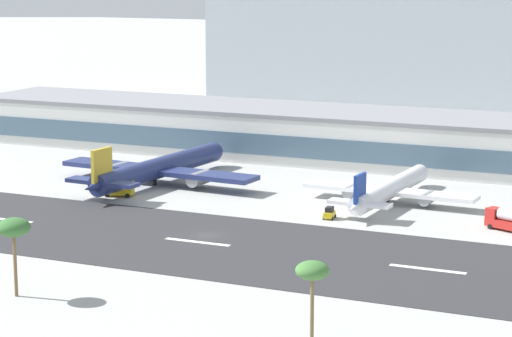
% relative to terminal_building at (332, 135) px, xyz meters
% --- Properties ---
extents(ground_plane, '(1400.00, 1400.00, 0.00)m').
position_rel_terminal_building_xyz_m(ground_plane, '(6.30, -78.47, -5.99)').
color(ground_plane, '#A8A8A3').
extents(runway_strip, '(800.00, 38.41, 0.08)m').
position_rel_terminal_building_xyz_m(runway_strip, '(6.30, -83.23, -5.95)').
color(runway_strip, '#2D2D30').
rests_on(runway_strip, ground_plane).
extents(runway_centreline_dash_3, '(12.00, 1.20, 0.01)m').
position_rel_terminal_building_xyz_m(runway_centreline_dash_3, '(-32.81, -83.23, -5.90)').
color(runway_centreline_dash_3, white).
rests_on(runway_centreline_dash_3, runway_strip).
extents(runway_centreline_dash_4, '(12.00, 1.20, 0.01)m').
position_rel_terminal_building_xyz_m(runway_centreline_dash_4, '(6.91, -83.23, -5.90)').
color(runway_centreline_dash_4, white).
rests_on(runway_centreline_dash_4, runway_strip).
extents(runway_centreline_dash_5, '(12.00, 1.20, 0.01)m').
position_rel_terminal_building_xyz_m(runway_centreline_dash_5, '(46.53, -83.23, -5.90)').
color(runway_centreline_dash_5, white).
rests_on(runway_centreline_dash_5, runway_strip).
extents(terminal_building, '(190.02, 28.44, 11.96)m').
position_rel_terminal_building_xyz_m(terminal_building, '(0.00, 0.00, 0.00)').
color(terminal_building, silver).
rests_on(terminal_building, ground_plane).
extents(distant_hotel_block, '(128.03, 27.45, 38.79)m').
position_rel_terminal_building_xyz_m(distant_hotel_block, '(-21.81, 115.63, 13.41)').
color(distant_hotel_block, '#A8B2BC').
rests_on(distant_hotel_block, ground_plane).
extents(airliner_gold_tail_gate_0, '(46.26, 51.10, 10.67)m').
position_rel_terminal_building_xyz_m(airliner_gold_tail_gate_0, '(-23.42, -44.25, -2.59)').
color(airliner_gold_tail_gate_0, navy).
rests_on(airliner_gold_tail_gate_0, ground_plane).
extents(airliner_navy_tail_gate_1, '(34.95, 41.49, 8.66)m').
position_rel_terminal_building_xyz_m(airliner_navy_tail_gate_1, '(27.20, -41.79, -3.23)').
color(airliner_navy_tail_gate_1, white).
rests_on(airliner_navy_tail_gate_1, ground_plane).
extents(service_fuel_truck_0, '(8.83, 5.79, 3.95)m').
position_rel_terminal_building_xyz_m(service_fuel_truck_0, '(52.94, -53.72, -3.96)').
color(service_fuel_truck_0, '#B2231E').
rests_on(service_fuel_truck_0, ground_plane).
extents(service_baggage_tug_1, '(2.16, 3.35, 2.20)m').
position_rel_terminal_building_xyz_m(service_baggage_tug_1, '(21.07, -57.88, -4.94)').
color(service_baggage_tug_1, gold).
rests_on(service_baggage_tug_1, ground_plane).
extents(service_box_truck_2, '(6.43, 4.00, 3.25)m').
position_rel_terminal_building_xyz_m(service_box_truck_2, '(-24.50, -57.17, -4.20)').
color(service_box_truck_2, gold).
rests_on(service_box_truck_2, ground_plane).
extents(palm_tree_0, '(4.14, 4.14, 10.76)m').
position_rel_terminal_building_xyz_m(palm_tree_0, '(42.64, -121.85, 3.37)').
color(palm_tree_0, brown).
rests_on(palm_tree_0, ground_plane).
extents(palm_tree_1, '(4.76, 4.76, 11.27)m').
position_rel_terminal_building_xyz_m(palm_tree_1, '(-2.56, -120.10, 3.78)').
color(palm_tree_1, brown).
rests_on(palm_tree_1, ground_plane).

